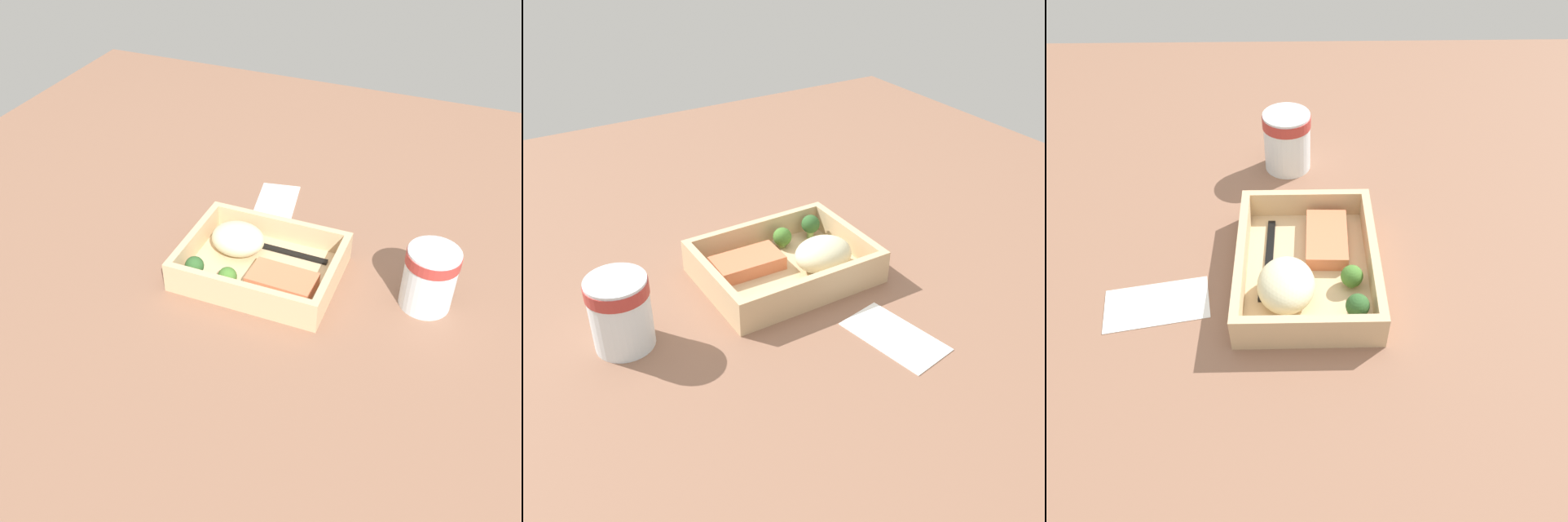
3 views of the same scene
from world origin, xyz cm
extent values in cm
cube|color=#875F49|center=(0.00, 0.00, -1.00)|extent=(160.00, 160.00, 2.00)
cube|color=#D1B082|center=(0.00, 0.00, 0.60)|extent=(25.31, 19.26, 1.20)
cube|color=#D1B082|center=(0.00, -9.03, 3.24)|extent=(25.31, 1.20, 4.08)
cube|color=#D1B082|center=(0.00, 9.03, 3.24)|extent=(25.31, 1.20, 4.08)
cube|color=#D1B082|center=(-12.06, 0.00, 3.24)|extent=(1.20, 16.86, 4.08)
cube|color=#D1B082|center=(12.06, 0.00, 3.24)|extent=(1.20, 16.86, 4.08)
cube|color=#DC764E|center=(-4.78, 2.93, 2.31)|extent=(10.80, 6.26, 2.21)
ellipsoid|color=beige|center=(5.28, -2.85, 3.74)|extent=(9.12, 7.58, 5.08)
cylinder|color=#89AE60|center=(8.87, 6.15, 2.02)|extent=(1.16, 1.16, 1.64)
sphere|color=#2F5A29|center=(8.87, 6.15, 3.68)|extent=(3.07, 3.07, 3.07)
cylinder|color=#7AA051|center=(3.26, 5.92, 1.70)|extent=(1.16, 1.16, 1.00)
sphere|color=#45792D|center=(3.26, 5.92, 3.04)|extent=(3.04, 3.04, 3.04)
cube|color=black|center=(-3.56, -5.35, 1.42)|extent=(12.42, 1.35, 0.44)
cube|color=black|center=(4.34, -5.51, 1.42)|extent=(3.44, 2.27, 0.44)
cylinder|color=white|center=(-26.32, -2.92, 5.12)|extent=(7.91, 7.91, 10.24)
cylinder|color=#B23833|center=(-26.32, -2.92, 8.92)|extent=(8.15, 8.15, 1.84)
cube|color=white|center=(5.12, -20.34, 0.12)|extent=(9.80, 14.93, 0.24)
camera|label=1|loc=(-28.95, 71.55, 64.99)|focal=42.00mm
camera|label=2|loc=(-40.63, -67.11, 52.81)|focal=42.00mm
camera|label=3|loc=(49.07, -0.97, 53.12)|focal=35.00mm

